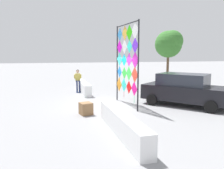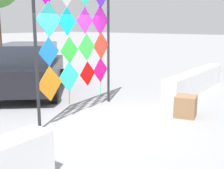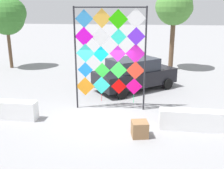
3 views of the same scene
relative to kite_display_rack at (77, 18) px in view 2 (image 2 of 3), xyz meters
The scene contains 5 objects.
ground 2.67m from the kite_display_rack, 105.69° to the right, with size 120.00×120.00×0.00m, color gray.
plaza_ledge_right 4.94m from the kite_display_rack, 20.58° to the right, with size 4.37×0.46×0.72m, color white.
kite_display_rack is the anchor object (origin of this frame).
parked_car 3.43m from the kite_display_rack, 73.68° to the left, with size 4.45×4.15×1.66m.
cardboard_box_large 3.46m from the kite_display_rack, 60.13° to the right, with size 0.53×0.51×0.53m, color olive.
Camera 2 is at (-5.22, -3.87, 2.28)m, focal length 47.31 mm.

